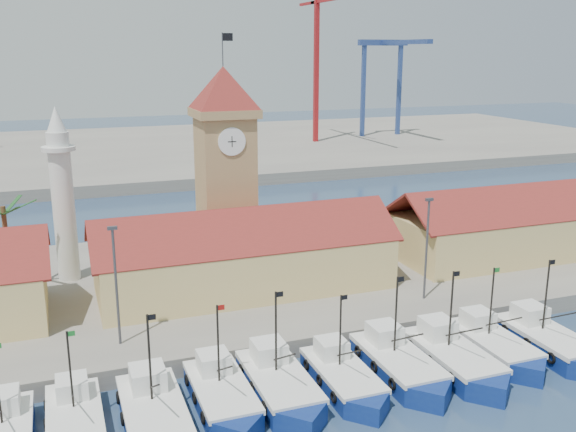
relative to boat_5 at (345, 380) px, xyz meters
name	(u,v)px	position (x,y,z in m)	size (l,w,h in m)	color
ground	(334,414)	(-1.92, -2.54, -0.72)	(400.00, 400.00, 0.00)	navy
quay	(233,281)	(-1.92, 21.46, 0.03)	(140.00, 32.00, 1.50)	gray
terminal	(129,152)	(-1.92, 107.46, 0.28)	(240.00, 80.00, 2.00)	gray
boat_1	(75,424)	(-17.55, 0.78, -0.02)	(3.28, 8.99, 6.81)	navy
boat_2	(155,419)	(-12.94, -0.40, 0.07)	(3.70, 10.13, 7.67)	navy
boat_3	(223,398)	(-8.42, 0.57, 0.03)	(3.50, 9.58, 7.25)	navy
boat_4	(281,388)	(-4.48, 0.44, 0.07)	(3.71, 10.15, 7.68)	navy
boat_5	(345,380)	(0.00, 0.00, 0.00)	(3.37, 9.24, 6.99)	navy
boat_6	(400,367)	(4.48, 0.25, 0.07)	(3.70, 10.13, 7.66)	navy
boat_7	(455,361)	(8.65, -0.40, 0.08)	(3.75, 10.28, 7.78)	navy
boat_8	(495,348)	(12.80, 0.47, 0.03)	(3.50, 9.59, 7.25)	navy
boat_9	(550,343)	(17.17, -0.43, 0.07)	(3.69, 10.12, 7.66)	navy
hall_center	(244,262)	(-1.92, 17.46, 3.26)	(27.04, 10.13, 7.61)	#D4B874
hall_right	(530,229)	(30.08, 17.46, 3.26)	(31.20, 10.13, 7.61)	#D4B874
clock_tower	(225,164)	(-1.92, 23.45, 11.24)	(5.80, 5.80, 22.70)	#9D7E50
minaret	(63,194)	(-16.92, 25.46, 9.01)	(3.00, 3.00, 16.30)	silver
palm_tree	(7,242)	(-21.92, 23.46, 5.52)	(5.60, 5.03, 8.39)	brown
lamp_posts	(279,261)	(-1.42, 9.46, 5.75)	(80.70, 0.25, 9.03)	#3F3F44
crane_red_right	(320,44)	(40.47, 100.46, 23.22)	(1.00, 35.86, 39.10)	maroon
gantry	(389,62)	(60.08, 104.10, 19.32)	(13.00, 22.00, 23.20)	navy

